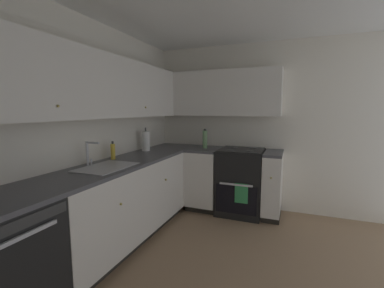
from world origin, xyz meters
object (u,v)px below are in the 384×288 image
at_px(paper_towel_roll, 146,141).
at_px(oil_bottle, 205,139).
at_px(oven_range, 241,181).
at_px(soap_bottle, 113,151).

relative_size(paper_towel_roll, oil_bottle, 1.16).
height_order(oven_range, soap_bottle, soap_bottle).
bearing_deg(oil_bottle, soap_bottle, 150.07).
distance_m(soap_bottle, oil_bottle, 1.40).
relative_size(soap_bottle, oil_bottle, 0.73).
xyz_separation_m(oven_range, paper_towel_roll, (-0.55, 1.22, 0.58)).
height_order(oven_range, oil_bottle, oil_bottle).
distance_m(soap_bottle, paper_towel_roll, 0.68).
xyz_separation_m(paper_towel_roll, oil_bottle, (0.54, -0.68, -0.00)).
xyz_separation_m(oven_range, oil_bottle, (-0.02, 0.54, 0.58)).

